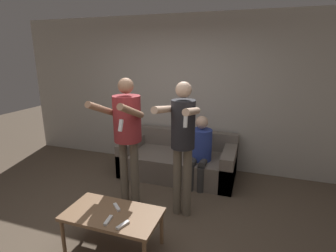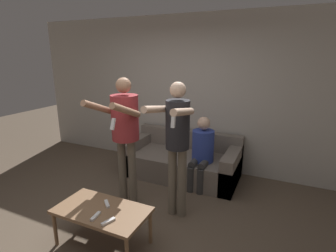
{
  "view_description": "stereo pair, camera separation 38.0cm",
  "coord_description": "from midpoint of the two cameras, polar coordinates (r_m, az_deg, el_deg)",
  "views": [
    {
      "loc": [
        1.32,
        -2.34,
        2.04
      ],
      "look_at": [
        0.14,
        1.14,
        1.03
      ],
      "focal_mm": 28.0,
      "sensor_mm": 36.0,
      "label": 1
    },
    {
      "loc": [
        1.67,
        -2.19,
        2.04
      ],
      "look_at": [
        0.14,
        1.14,
        1.03
      ],
      "focal_mm": 28.0,
      "sensor_mm": 36.0,
      "label": 2
    }
  ],
  "objects": [
    {
      "name": "ground_plane",
      "position": [
        3.4,
        -12.62,
        -21.89
      ],
      "size": [
        14.0,
        14.0,
        0.0
      ],
      "primitive_type": "plane",
      "color": "brown"
    },
    {
      "name": "wall_back",
      "position": [
        4.77,
        0.28,
        7.13
      ],
      "size": [
        6.4,
        0.06,
        2.7
      ],
      "color": "#B7B2A8",
      "rests_on": "ground_plane"
    },
    {
      "name": "couch",
      "position": [
        4.57,
        -0.06,
        -7.6
      ],
      "size": [
        1.91,
        0.93,
        0.72
      ],
      "color": "slate",
      "rests_on": "ground_plane"
    },
    {
      "name": "person_standing_left",
      "position": [
        3.46,
        -12.08,
        -0.32
      ],
      "size": [
        0.48,
        0.75,
        1.75
      ],
      "color": "#6B6051",
      "rests_on": "ground_plane"
    },
    {
      "name": "person_standing_right",
      "position": [
        3.16,
        -0.26,
        -2.31
      ],
      "size": [
        0.41,
        0.68,
        1.73
      ],
      "color": "#6B6051",
      "rests_on": "ground_plane"
    },
    {
      "name": "person_seated",
      "position": [
        4.14,
        4.43,
        -4.84
      ],
      "size": [
        0.34,
        0.55,
        1.11
      ],
      "color": "#383838",
      "rests_on": "ground_plane"
    },
    {
      "name": "coffee_table",
      "position": [
        3.0,
        -15.76,
        -18.49
      ],
      "size": [
        1.01,
        0.54,
        0.44
      ],
      "color": "#846042",
      "rests_on": "ground_plane"
    },
    {
      "name": "remote_near",
      "position": [
        2.76,
        -13.99,
        -20.29
      ],
      "size": [
        0.09,
        0.15,
        0.02
      ],
      "color": "white",
      "rests_on": "coffee_table"
    },
    {
      "name": "remote_mid",
      "position": [
        2.85,
        -16.86,
        -19.17
      ],
      "size": [
        0.05,
        0.15,
        0.02
      ],
      "color": "white",
      "rests_on": "coffee_table"
    },
    {
      "name": "remote_far",
      "position": [
        3.03,
        -14.74,
        -16.82
      ],
      "size": [
        0.13,
        0.13,
        0.02
      ],
      "color": "white",
      "rests_on": "coffee_table"
    }
  ]
}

